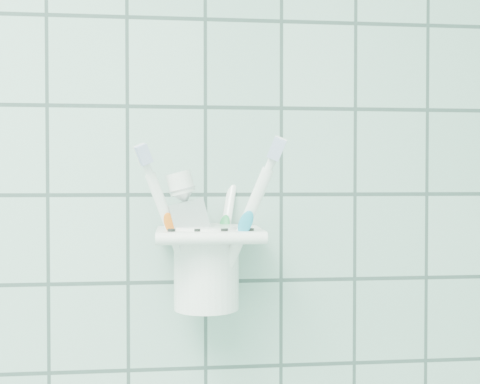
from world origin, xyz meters
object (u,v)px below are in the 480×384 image
object	(u,v)px
holder_bracket	(209,236)
toothbrush_pink	(198,217)
cup	(206,264)
toothbrush_blue	(214,222)
toothpaste_tube	(212,226)
toothbrush_orange	(212,213)

from	to	relation	value
holder_bracket	toothbrush_pink	bearing A→B (deg)	150.59
holder_bracket	cup	distance (m)	0.03
holder_bracket	toothbrush_pink	size ratio (longest dim) A/B	0.63
toothbrush_pink	toothbrush_blue	bearing A→B (deg)	-57.63
holder_bracket	toothpaste_tube	xyz separation A→B (m)	(0.00, -0.01, 0.01)
holder_bracket	toothbrush_pink	distance (m)	0.03
holder_bracket	toothpaste_tube	distance (m)	0.02
holder_bracket	toothbrush_pink	world-z (taller)	toothbrush_pink
cup	toothbrush_orange	xyz separation A→B (m)	(0.01, -0.01, 0.06)
cup	toothbrush_pink	size ratio (longest dim) A/B	0.50
holder_bracket	toothbrush_orange	xyz separation A→B (m)	(0.00, -0.01, 0.03)
cup	toothbrush_blue	xyz separation A→B (m)	(0.01, -0.01, 0.05)
toothbrush_pink	toothbrush_blue	xyz separation A→B (m)	(0.02, -0.01, -0.01)
cup	toothpaste_tube	xyz separation A→B (m)	(0.01, -0.01, 0.04)
toothbrush_pink	toothpaste_tube	bearing A→B (deg)	-69.38
toothbrush_pink	toothpaste_tube	size ratio (longest dim) A/B	1.18
holder_bracket	toothbrush_orange	size ratio (longest dim) A/B	0.59
toothbrush_blue	toothbrush_orange	bearing A→B (deg)	-137.26
cup	toothbrush_blue	world-z (taller)	toothbrush_blue
toothbrush_blue	toothpaste_tube	bearing A→B (deg)	-99.02
toothpaste_tube	cup	bearing A→B (deg)	104.68
toothbrush_orange	toothbrush_blue	bearing A→B (deg)	26.93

